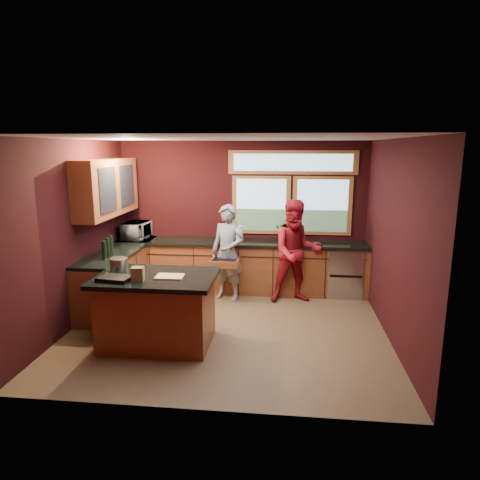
% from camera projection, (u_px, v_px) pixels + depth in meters
% --- Properties ---
extents(floor, '(4.50, 4.50, 0.00)m').
position_uv_depth(floor, '(228.00, 328.00, 6.24)').
color(floor, brown).
rests_on(floor, ground).
extents(room_shell, '(4.52, 4.02, 2.71)m').
position_uv_depth(room_shell, '(190.00, 202.00, 6.23)').
color(room_shell, black).
rests_on(room_shell, ground).
extents(back_counter, '(4.50, 0.64, 0.93)m').
position_uv_depth(back_counter, '(251.00, 266.00, 7.77)').
color(back_counter, brown).
rests_on(back_counter, floor).
extents(left_counter, '(0.64, 2.30, 0.93)m').
position_uv_depth(left_counter, '(120.00, 276.00, 7.17)').
color(left_counter, brown).
rests_on(left_counter, floor).
extents(island, '(1.55, 1.05, 0.95)m').
position_uv_depth(island, '(157.00, 309.00, 5.67)').
color(island, brown).
rests_on(island, floor).
extents(person_grey, '(0.70, 0.58, 1.65)m').
position_uv_depth(person_grey, '(228.00, 253.00, 7.29)').
color(person_grey, slate).
rests_on(person_grey, floor).
extents(person_red, '(0.97, 0.82, 1.74)m').
position_uv_depth(person_red, '(296.00, 252.00, 7.16)').
color(person_red, maroon).
rests_on(person_red, floor).
extents(microwave, '(0.44, 0.60, 0.31)m').
position_uv_depth(microwave, '(137.00, 231.00, 7.85)').
color(microwave, '#999999').
rests_on(microwave, left_counter).
extents(potted_plant, '(0.37, 0.32, 0.41)m').
position_uv_depth(potted_plant, '(285.00, 230.00, 7.61)').
color(potted_plant, '#999999').
rests_on(potted_plant, back_counter).
extents(paper_towel, '(0.12, 0.12, 0.28)m').
position_uv_depth(paper_towel, '(239.00, 233.00, 7.66)').
color(paper_towel, white).
rests_on(paper_towel, back_counter).
extents(cutting_board, '(0.36, 0.26, 0.02)m').
position_uv_depth(cutting_board, '(170.00, 277.00, 5.50)').
color(cutting_board, tan).
rests_on(cutting_board, island).
extents(stock_pot, '(0.24, 0.24, 0.18)m').
position_uv_depth(stock_pot, '(119.00, 265.00, 5.75)').
color(stock_pot, '#ABABAF').
rests_on(stock_pot, island).
extents(paper_bag, '(0.16, 0.13, 0.18)m').
position_uv_depth(paper_bag, '(138.00, 274.00, 5.32)').
color(paper_bag, brown).
rests_on(paper_bag, island).
extents(black_tray, '(0.44, 0.33, 0.05)m').
position_uv_depth(black_tray, '(115.00, 278.00, 5.37)').
color(black_tray, black).
rests_on(black_tray, island).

